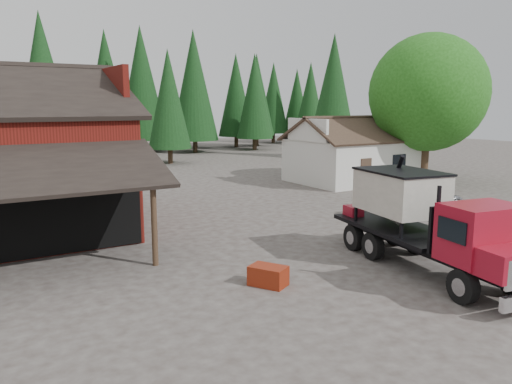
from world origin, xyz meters
TOP-DOWN VIEW (x-y plane):
  - ground at (0.00, 0.00)m, footprint 120.00×120.00m
  - farmhouse at (13.00, 13.00)m, footprint 8.60×6.42m
  - deciduous_tree at (17.01, 9.97)m, footprint 8.00×8.00m
  - conifer_backdrop at (0.00, 42.00)m, footprint 76.00×16.00m
  - near_pine_b at (6.00, 30.00)m, footprint 3.96×3.96m
  - near_pine_c at (22.00, 26.00)m, footprint 4.84×4.84m
  - near_pine_d at (-4.00, 34.00)m, footprint 5.28×5.28m
  - feed_truck at (1.86, -2.98)m, footprint 3.50×8.36m
  - silver_car at (8.14, 3.00)m, footprint 5.59×2.84m
  - equip_box at (-3.34, -1.51)m, footprint 1.15×1.30m

SIDE VIEW (x-z plane):
  - ground at x=0.00m, z-range 0.00..0.00m
  - conifer_backdrop at x=0.00m, z-range -8.00..8.00m
  - equip_box at x=-3.34m, z-range 0.00..0.60m
  - silver_car at x=8.14m, z-range 0.00..1.51m
  - farmhouse at x=13.00m, z-range -0.66..3.99m
  - feed_truck at x=1.86m, z-range -0.12..3.54m
  - near_pine_b at x=6.00m, z-range 0.69..11.09m
  - deciduous_tree at x=17.01m, z-range 0.81..11.01m
  - near_pine_c at x=22.00m, z-range 0.69..13.09m
  - near_pine_d at x=-4.00m, z-range 0.69..14.09m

